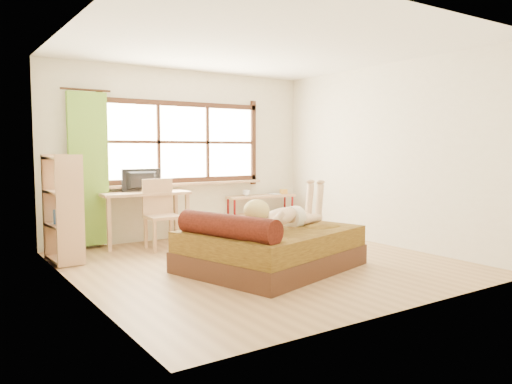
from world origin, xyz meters
TOP-DOWN VIEW (x-y plane):
  - floor at (0.00, 0.00)m, footprint 4.50×4.50m
  - ceiling at (0.00, 0.00)m, footprint 4.50×4.50m
  - wall_back at (0.00, 2.25)m, footprint 4.50×0.00m
  - wall_front at (0.00, -2.25)m, footprint 4.50×0.00m
  - wall_left at (-2.25, 0.00)m, footprint 0.00×4.50m
  - wall_right at (2.25, 0.00)m, footprint 0.00×4.50m
  - window at (0.00, 2.22)m, footprint 2.80×0.16m
  - curtain at (-1.55, 2.13)m, footprint 0.55×0.10m
  - bed at (-0.11, -0.30)m, footprint 2.30×2.04m
  - woman at (0.09, -0.34)m, footprint 1.42×0.75m
  - kitten at (-0.78, -0.19)m, footprint 0.31×0.19m
  - desk at (-0.79, 1.95)m, footprint 1.32×0.66m
  - monitor at (-0.79, 2.00)m, footprint 0.59×0.11m
  - chair at (-0.69, 1.59)m, footprint 0.47×0.47m
  - pipe_shelf at (1.42, 2.07)m, footprint 1.29×0.42m
  - cup at (1.10, 2.07)m, footprint 0.14×0.14m
  - book at (1.60, 2.07)m, footprint 0.18×0.23m
  - bookshelf at (-2.08, 1.39)m, footprint 0.38×0.62m

SIDE VIEW (x-z plane):
  - floor at x=0.00m, z-range 0.00..0.00m
  - bed at x=-0.11m, z-range -0.11..0.63m
  - pipe_shelf at x=1.42m, z-range 0.11..0.82m
  - chair at x=-0.69m, z-range 0.06..1.07m
  - kitten at x=-0.78m, z-range 0.49..0.72m
  - book at x=1.60m, z-range 0.63..0.65m
  - cup at x=1.10m, z-range 0.63..0.73m
  - bookshelf at x=-2.08m, z-range 0.01..1.38m
  - desk at x=-0.79m, z-range 0.30..1.10m
  - woman at x=0.09m, z-range 0.49..1.07m
  - monitor at x=-0.79m, z-range 0.80..1.15m
  - curtain at x=-1.55m, z-range 0.05..2.25m
  - wall_back at x=0.00m, z-range -0.90..3.60m
  - wall_front at x=0.00m, z-range -0.90..3.60m
  - wall_left at x=-2.25m, z-range -0.90..3.60m
  - wall_right at x=2.25m, z-range -0.90..3.60m
  - window at x=0.00m, z-range 0.78..2.24m
  - ceiling at x=0.00m, z-range 2.70..2.70m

